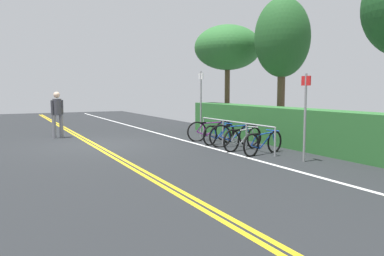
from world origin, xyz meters
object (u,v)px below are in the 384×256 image
(bicycle_0, at_px, (211,131))
(bicycle_3, at_px, (243,139))
(bicycle_4, at_px, (263,143))
(sign_post_near, at_px, (201,98))
(bike_rack, at_px, (234,128))
(pedestrian, at_px, (57,111))
(tree_near_left, at_px, (228,48))
(sign_post_far, at_px, (305,109))
(bicycle_1, at_px, (219,134))
(tree_mid, at_px, (282,39))
(bicycle_2, at_px, (235,135))

(bicycle_0, xyz_separation_m, bicycle_3, (2.29, -0.18, -0.02))
(bicycle_4, bearing_deg, sign_post_near, 175.94)
(bike_rack, distance_m, pedestrian, 6.82)
(sign_post_near, xyz_separation_m, tree_near_left, (-1.72, 2.26, 2.16))
(bicycle_3, bearing_deg, bike_rack, 168.80)
(bicycle_3, height_order, sign_post_far, sign_post_far)
(bicycle_3, bearing_deg, bicycle_1, 177.86)
(bicycle_3, xyz_separation_m, bicycle_4, (0.90, 0.07, -0.02))
(bicycle_4, height_order, pedestrian, pedestrian)
(bicycle_0, bearing_deg, pedestrian, -124.75)
(bike_rack, bearing_deg, bicycle_0, 178.61)
(bike_rack, height_order, bicycle_1, bike_rack)
(bicycle_1, bearing_deg, bicycle_4, 0.38)
(bicycle_1, height_order, bicycle_4, bicycle_1)
(pedestrian, relative_size, sign_post_near, 0.69)
(sign_post_far, bearing_deg, bicycle_0, -178.42)
(bicycle_0, distance_m, bicycle_3, 2.30)
(bicycle_4, bearing_deg, tree_mid, 133.92)
(bike_rack, bearing_deg, bicycle_4, -2.48)
(bicycle_3, bearing_deg, bicycle_4, 4.54)
(pedestrian, bearing_deg, bicycle_1, 48.45)
(bicycle_0, height_order, pedestrian, pedestrian)
(bicycle_4, distance_m, tree_near_left, 7.36)
(bicycle_0, bearing_deg, bicycle_1, -8.73)
(bike_rack, distance_m, bicycle_4, 1.64)
(bicycle_2, bearing_deg, bicycle_0, 179.02)
(sign_post_near, bearing_deg, sign_post_far, -0.73)
(bicycle_3, distance_m, bicycle_4, 0.90)
(bicycle_1, xyz_separation_m, bicycle_4, (2.38, 0.02, -0.01))
(pedestrian, xyz_separation_m, sign_post_far, (7.88, 4.90, 0.33))
(sign_post_far, bearing_deg, sign_post_near, 179.27)
(bicycle_4, bearing_deg, bicycle_1, -179.62)
(bicycle_0, distance_m, tree_mid, 4.50)
(pedestrian, bearing_deg, tree_mid, 65.29)
(bicycle_2, xyz_separation_m, tree_mid, (-1.37, 2.98, 3.38))
(bicycle_1, bearing_deg, bicycle_2, 6.82)
(bicycle_1, height_order, bicycle_3, bicycle_3)
(bicycle_3, height_order, sign_post_near, sign_post_near)
(bicycle_1, distance_m, tree_mid, 4.63)
(bicycle_0, relative_size, sign_post_near, 0.71)
(bicycle_1, xyz_separation_m, bicycle_3, (1.48, -0.06, 0.01))
(tree_mid, bearing_deg, sign_post_near, -116.39)
(bike_rack, relative_size, pedestrian, 2.38)
(bicycle_1, height_order, sign_post_near, sign_post_near)
(bike_rack, xyz_separation_m, bicycle_2, (0.04, 0.01, -0.23))
(tree_near_left, bearing_deg, sign_post_near, -52.74)
(tree_mid, bearing_deg, tree_near_left, -170.97)
(bicycle_3, height_order, pedestrian, pedestrian)
(bicycle_3, height_order, tree_near_left, tree_near_left)
(pedestrian, distance_m, tree_near_left, 7.72)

